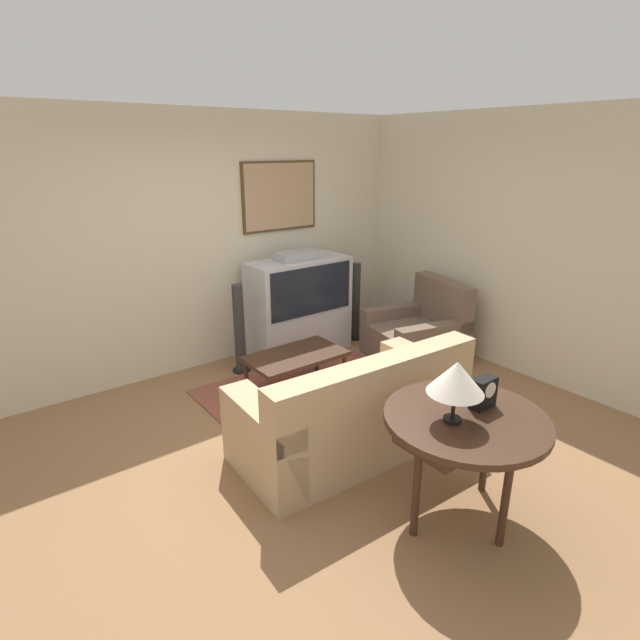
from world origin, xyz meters
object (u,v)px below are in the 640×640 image
object	(u,v)px
tv	(299,306)
mantel_clock	(483,392)
coffee_table	(296,358)
console_table	(466,426)
armchair	(418,335)
couch	(354,414)
speaker_tower_right	(355,304)
speaker_tower_left	(239,332)
table_lamp	(456,378)

from	to	relation	value
tv	mantel_clock	world-z (taller)	tv
coffee_table	console_table	bearing A→B (deg)	-94.44
armchair	console_table	size ratio (longest dim) A/B	1.07
mantel_clock	couch	bearing A→B (deg)	102.14
tv	speaker_tower_right	xyz separation A→B (m)	(0.82, -0.05, -0.11)
couch	coffee_table	distance (m)	1.12
console_table	speaker_tower_left	size ratio (longest dim) A/B	1.04
armchair	speaker_tower_right	bearing A→B (deg)	-156.43
console_table	couch	bearing A→B (deg)	92.20
tv	table_lamp	bearing A→B (deg)	-107.32
table_lamp	armchair	bearing A→B (deg)	45.79
mantel_clock	console_table	bearing A→B (deg)	-174.58
tv	mantel_clock	distance (m)	2.98
console_table	mantel_clock	size ratio (longest dim) A/B	5.07
tv	table_lamp	world-z (taller)	tv
armchair	speaker_tower_left	distance (m)	2.03
console_table	mantel_clock	xyz separation A→B (m)	(0.17, 0.02, 0.17)
speaker_tower_right	armchair	bearing A→B (deg)	-79.23
couch	speaker_tower_right	xyz separation A→B (m)	(1.64, 1.86, 0.14)
tv	table_lamp	xyz separation A→B (m)	(-0.91, -2.90, 0.46)
tv	mantel_clock	bearing A→B (deg)	-101.83
tv	mantel_clock	size ratio (longest dim) A/B	6.03
table_lamp	speaker_tower_left	bearing A→B (deg)	88.28
couch	speaker_tower_left	distance (m)	1.87
table_lamp	speaker_tower_right	bearing A→B (deg)	58.82
console_table	speaker_tower_right	size ratio (longest dim) A/B	1.04
table_lamp	console_table	bearing A→B (deg)	-8.07
console_table	speaker_tower_left	distance (m)	2.88
speaker_tower_left	table_lamp	bearing A→B (deg)	-91.72
mantel_clock	armchair	bearing A→B (deg)	50.66
tv	coffee_table	world-z (taller)	tv
tv	armchair	size ratio (longest dim) A/B	1.11
mantel_clock	speaker_tower_right	distance (m)	3.21
console_table	mantel_clock	distance (m)	0.24
armchair	console_table	xyz separation A→B (m)	(-1.77, -1.97, 0.40)
couch	console_table	xyz separation A→B (m)	(0.04, -1.01, 0.36)
tv	speaker_tower_right	bearing A→B (deg)	-3.68
console_table	armchair	bearing A→B (deg)	47.97
speaker_tower_right	speaker_tower_left	bearing A→B (deg)	180.00
coffee_table	console_table	distance (m)	2.14
couch	coffee_table	xyz separation A→B (m)	(0.20, 1.10, 0.04)
coffee_table	table_lamp	xyz separation A→B (m)	(-0.29, -2.09, 0.68)
tv	coffee_table	size ratio (longest dim) A/B	1.27
table_lamp	mantel_clock	bearing A→B (deg)	-0.18
couch	armchair	distance (m)	2.05
tv	console_table	xyz separation A→B (m)	(-0.78, -2.92, 0.10)
armchair	coffee_table	xyz separation A→B (m)	(-1.61, 0.14, 0.08)
couch	console_table	distance (m)	1.07
table_lamp	mantel_clock	distance (m)	0.35
coffee_table	speaker_tower_right	world-z (taller)	speaker_tower_right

